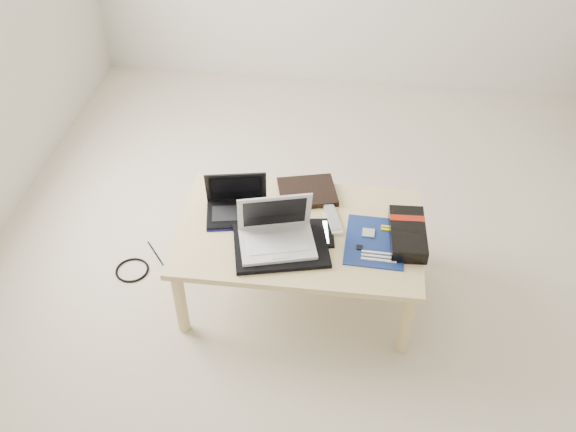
# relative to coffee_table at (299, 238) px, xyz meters

# --- Properties ---
(ground) EXTENTS (4.00, 4.00, 0.00)m
(ground) POSITION_rel_coffee_table_xyz_m (0.36, 0.07, -0.35)
(ground) COLOR beige
(ground) RESTS_ON ground
(coffee_table) EXTENTS (1.10, 0.70, 0.40)m
(coffee_table) POSITION_rel_coffee_table_xyz_m (0.00, 0.00, 0.00)
(coffee_table) COLOR #D6C181
(coffee_table) RESTS_ON ground
(book) EXTENTS (0.32, 0.28, 0.03)m
(book) POSITION_rel_coffee_table_xyz_m (0.01, 0.26, 0.06)
(book) COLOR black
(book) RESTS_ON coffee_table
(netbook) EXTENTS (0.31, 0.25, 0.20)m
(netbook) POSITION_rel_coffee_table_xyz_m (-0.30, 0.08, 0.09)
(netbook) COLOR black
(netbook) RESTS_ON coffee_table
(tablet) EXTENTS (0.27, 0.22, 0.01)m
(tablet) POSITION_rel_coffee_table_xyz_m (0.03, -0.03, 0.05)
(tablet) COLOR black
(tablet) RESTS_ON coffee_table
(remote) EXTENTS (0.11, 0.23, 0.02)m
(remote) POSITION_rel_coffee_table_xyz_m (0.14, 0.09, 0.06)
(remote) COLOR silver
(remote) RESTS_ON coffee_table
(neoprene_sleeve) EXTENTS (0.46, 0.38, 0.02)m
(neoprene_sleeve) POSITION_rel_coffee_table_xyz_m (-0.07, -0.12, 0.06)
(neoprene_sleeve) COLOR black
(neoprene_sleeve) RESTS_ON coffee_table
(white_laptop) EXTENTS (0.37, 0.30, 0.23)m
(white_laptop) POSITION_rel_coffee_table_xyz_m (-0.09, -0.10, 0.12)
(white_laptop) COLOR silver
(white_laptop) RESTS_ON neoprene_sleeve
(motherboard) EXTENTS (0.27, 0.33, 0.02)m
(motherboard) POSITION_rel_coffee_table_xyz_m (0.34, -0.04, 0.05)
(motherboard) COLOR navy
(motherboard) RESTS_ON coffee_table
(gpu_box) EXTENTS (0.17, 0.31, 0.07)m
(gpu_box) POSITION_rel_coffee_table_xyz_m (0.48, -0.00, 0.08)
(gpu_box) COLOR black
(gpu_box) RESTS_ON coffee_table
(cable_coil) EXTENTS (0.11, 0.11, 0.01)m
(cable_coil) POSITION_rel_coffee_table_xyz_m (-0.12, -0.01, 0.05)
(cable_coil) COLOR black
(cable_coil) RESTS_ON coffee_table
(floor_cable_coil) EXTENTS (0.20, 0.20, 0.01)m
(floor_cable_coil) POSITION_rel_coffee_table_xyz_m (-0.85, 0.02, -0.35)
(floor_cable_coil) COLOR black
(floor_cable_coil) RESTS_ON ground
(floor_cable_trail) EXTENTS (0.22, 0.27, 0.01)m
(floor_cable_trail) POSITION_rel_coffee_table_xyz_m (-0.72, 0.10, -0.35)
(floor_cable_trail) COLOR black
(floor_cable_trail) RESTS_ON ground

